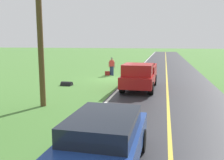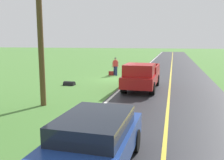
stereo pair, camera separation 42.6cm
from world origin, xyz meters
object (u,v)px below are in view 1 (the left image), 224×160
Objects in this scene: hitchhiker_walking at (112,65)px; sedan_ahead_same_lane at (102,142)px; suitcase_carried at (107,73)px; pickup_truck_passing at (139,75)px; utility_pole_roadside at (40,22)px.

sedan_ahead_same_lane is at bearing 101.57° from hitchhiker_walking.
pickup_truck_passing is at bearing 26.15° from suitcase_carried.
hitchhiker_walking is at bearing 100.86° from suitcase_carried.
pickup_truck_passing reaches higher than hitchhiker_walking.
utility_pole_roadside reaches higher than suitcase_carried.
hitchhiker_walking is 7.21m from pickup_truck_passing.
sedan_ahead_same_lane is 0.53× the size of utility_pole_roadside.
hitchhiker_walking is 0.32× the size of pickup_truck_passing.
hitchhiker_walking reaches higher than sedan_ahead_same_lane.
hitchhiker_walking is 0.89m from suitcase_carried.
hitchhiker_walking is 0.40× the size of sedan_ahead_same_lane.
pickup_truck_passing reaches higher than sedan_ahead_same_lane.
utility_pole_roadside is (1.00, 11.73, 3.17)m from hitchhiker_walking.
sedan_ahead_same_lane is 7.78m from utility_pole_roadside.
pickup_truck_passing is 0.66× the size of utility_pole_roadside.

